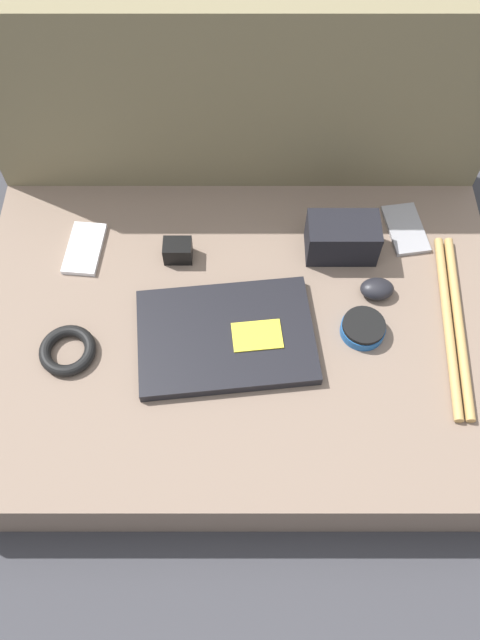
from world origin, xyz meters
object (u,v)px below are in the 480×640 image
Objects in this scene: camera_pouch at (342,238)px; charger_brick at (178,250)px; computer_mouse at (377,289)px; speaker_puck at (363,328)px; phone_black at (406,229)px; laptop at (226,336)px; phone_silver at (85,248)px.

charger_brick is at bearing -177.06° from camera_pouch.
camera_pouch is (-0.06, 0.10, 0.02)m from computer_mouse.
camera_pouch reaches higher than speaker_puck.
camera_pouch is (-0.14, -0.05, 0.04)m from phone_black.
speaker_puck is at bearing -2.41° from laptop.
phone_silver is 0.97× the size of phone_black.
speaker_puck is 1.48× the size of charger_brick.
camera_pouch is (0.23, 0.20, 0.03)m from laptop.
speaker_puck is 0.19m from camera_pouch.
laptop is 0.35m from phone_silver.
camera_pouch is 0.32m from charger_brick.
camera_pouch is (-0.03, 0.19, 0.03)m from speaker_puck.
charger_brick is at bearing 153.88° from speaker_puck.
computer_mouse is 0.47× the size of camera_pouch.
charger_brick reaches higher than laptop.
speaker_puck is at bearing -26.12° from charger_brick.
laptop is 2.46× the size of camera_pouch.
laptop is at bearing -62.52° from charger_brick.
phone_black is 2.41× the size of charger_brick.
charger_brick is at bearing 179.62° from phone_black.
phone_silver reaches higher than phone_black.
computer_mouse reaches higher than speaker_puck.
phone_black is at bearing 8.32° from charger_brick.
laptop is 6.12× the size of charger_brick.
laptop is at bearing -161.93° from computer_mouse.
computer_mouse is 0.12m from camera_pouch.
phone_black is at bearing 62.07° from computer_mouse.
laptop is 2.62× the size of phone_silver.
phone_black is (0.65, 0.05, -0.00)m from phone_silver.
phone_black is at bearing 9.55° from phone_silver.
charger_brick reaches higher than computer_mouse.
speaker_puck is 0.57m from phone_silver.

